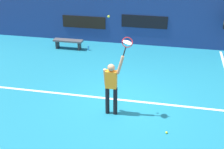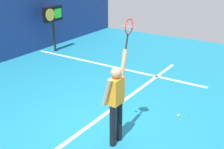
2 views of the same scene
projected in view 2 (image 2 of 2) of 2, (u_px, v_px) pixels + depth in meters
ground_plane at (97, 127)px, 6.86m from camera, size 18.00×18.00×0.00m
court_baseline at (91, 125)px, 6.95m from camera, size 10.00×0.10×0.01m
court_sideline at (111, 66)px, 10.71m from camera, size 0.10×7.00×0.01m
tennis_player at (116, 99)px, 5.94m from camera, size 0.64×0.31×1.98m
tennis_racket at (129, 28)px, 5.79m from camera, size 0.38×0.27×0.63m
scoreboard_clock at (53, 16)px, 11.97m from camera, size 0.96×0.20×1.86m
spare_ball at (178, 116)px, 7.30m from camera, size 0.07×0.07×0.07m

